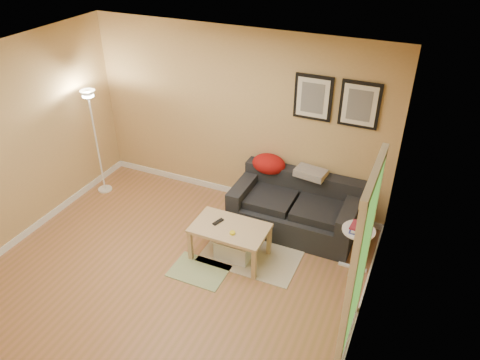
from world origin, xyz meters
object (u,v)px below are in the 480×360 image
Objects in this scene: book_stack at (358,228)px; floor_lamp at (97,146)px; coffee_table at (230,242)px; storage_bin at (234,248)px; side_table at (355,249)px; sofa at (295,206)px.

floor_lamp reaches higher than book_stack.
coffee_table is at bearing -14.07° from floor_lamp.
floor_lamp reaches higher than storage_bin.
storage_bin is 1.52m from side_table.
storage_bin is 1.58m from book_stack.
floor_lamp is at bearing -174.79° from sofa.
book_stack reaches higher than side_table.
floor_lamp is (-4.02, 0.20, 0.49)m from side_table.
sofa is 3.12m from floor_lamp.
sofa reaches higher than side_table.
coffee_table is 1.57m from side_table.
coffee_table is 1.60m from book_stack.
coffee_table is at bearing -154.48° from book_stack.
coffee_table is at bearing -121.66° from sofa.
floor_lamp is (-2.56, 0.61, 0.65)m from storage_bin.
storage_bin is (-0.51, -0.89, -0.23)m from sofa.
floor_lamp is at bearing -173.02° from book_stack.
side_table reaches higher than coffee_table.
storage_bin is at bearing -154.79° from book_stack.
book_stack is at bearing -125.61° from side_table.
coffee_table is 4.23× the size of book_stack.
storage_bin is (0.05, 0.02, -0.10)m from coffee_table.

